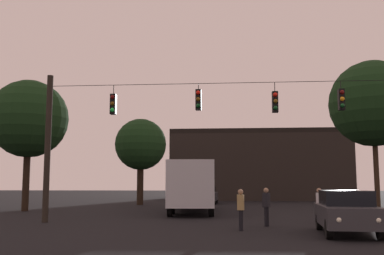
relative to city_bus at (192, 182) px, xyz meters
name	(u,v)px	position (x,y,z in m)	size (l,w,h in m)	color
ground_plane	(230,210)	(2.37, 2.01, -1.87)	(168.00, 168.00, 0.00)	black
overhead_signal_span	(230,133)	(2.38, -8.28, 2.15)	(17.18, 0.44, 6.85)	black
city_bus	(192,182)	(0.00, 0.00, 0.00)	(3.15, 11.13, 3.00)	#B7BCC6
car_near_right	(346,211)	(6.42, -12.18, -1.07)	(2.15, 4.45, 1.52)	#2D2D33
car_far_left	(207,195)	(0.33, 11.26, -1.07)	(1.86, 4.36, 1.52)	#2D2D33
pedestrian_crossing_left	(319,203)	(6.40, -7.49, -0.99)	(0.35, 0.42, 1.56)	black
pedestrian_crossing_center	(266,205)	(3.86, -9.38, -0.98)	(0.36, 0.43, 1.58)	black
pedestrian_crossing_right	(241,207)	(2.76, -11.21, -1.00)	(0.28, 0.39, 1.55)	black
corner_building	(257,166)	(5.56, 24.14, 1.85)	(18.81, 12.61, 7.43)	black
tree_left_silhouette	(141,145)	(-5.14, 9.08, 3.16)	(4.34, 4.34, 7.23)	black
tree_behind_building	(373,104)	(12.28, 3.06, 5.38)	(5.96, 5.96, 10.24)	#2D2116
tree_right_far	(29,119)	(-10.77, -0.22, 4.11)	(5.10, 5.10, 8.55)	black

